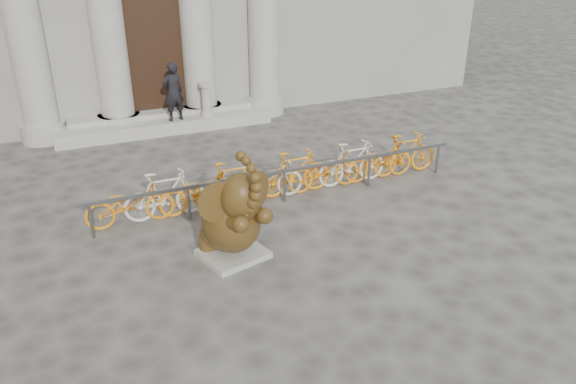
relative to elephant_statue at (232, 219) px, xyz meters
name	(u,v)px	position (x,y,z in m)	size (l,w,h in m)	color
ground	(301,323)	(0.33, -2.11, -0.76)	(80.00, 80.00, 0.00)	#474442
entrance_steps	(165,124)	(0.33, 7.29, -0.58)	(6.00, 1.20, 0.36)	#A8A59E
elephant_statue	(232,219)	(0.00, 0.00, 0.00)	(1.37, 1.65, 2.10)	#A8A59E
bike_rack	(279,175)	(1.66, 1.94, -0.26)	(8.16, 0.53, 1.00)	slate
pedestrian	(173,92)	(0.58, 6.94, 0.41)	(0.59, 0.39, 1.62)	black
balustrade_post	(206,101)	(1.50, 6.99, 0.04)	(0.39, 0.39, 0.95)	#A8A59E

